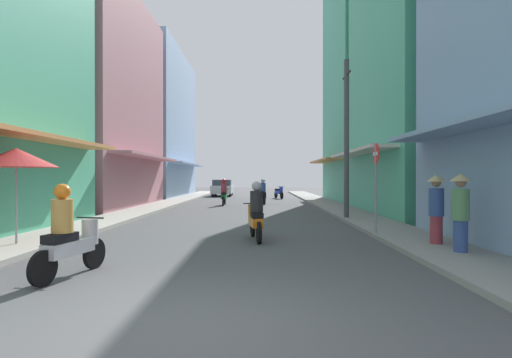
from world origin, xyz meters
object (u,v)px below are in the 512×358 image
at_px(pedestrian_crossing, 461,210).
at_px(parked_car, 222,188).
at_px(pedestrian_far, 436,207).
at_px(motorbike_blue, 279,192).
at_px(motorbike_green, 224,193).
at_px(utility_pole, 347,138).
at_px(motorbike_orange, 256,214).
at_px(vendor_umbrella, 16,158).
at_px(motorbike_black, 262,193).
at_px(motorbike_silver, 70,235).
at_px(street_sign_no_entry, 376,176).

bearing_deg(pedestrian_crossing, parked_car, 105.70).
bearing_deg(pedestrian_far, motorbike_blue, 97.02).
bearing_deg(parked_car, pedestrian_crossing, -74.30).
height_order(motorbike_green, motorbike_blue, motorbike_green).
relative_size(pedestrian_far, utility_pole, 0.28).
bearing_deg(motorbike_orange, pedestrian_crossing, -27.54).
bearing_deg(motorbike_orange, motorbike_green, 98.83).
bearing_deg(motorbike_blue, pedestrian_far, -82.98).
height_order(vendor_umbrella, utility_pole, utility_pole).
bearing_deg(vendor_umbrella, parked_car, 84.68).
bearing_deg(motorbike_black, motorbike_silver, -100.59).
bearing_deg(parked_car, vendor_umbrella, -95.32).
bearing_deg(street_sign_no_entry, motorbike_green, 113.55).
bearing_deg(pedestrian_crossing, pedestrian_far, 92.74).
xyz_separation_m(motorbike_green, vendor_umbrella, (-3.59, -14.43, 1.44)).
relative_size(parked_car, vendor_umbrella, 1.74).
relative_size(motorbike_black, motorbike_silver, 1.01).
height_order(parked_car, street_sign_no_entry, street_sign_no_entry).
relative_size(motorbike_black, vendor_umbrella, 0.76).
xyz_separation_m(motorbike_black, parked_car, (-3.49, 10.53, 0.04)).
bearing_deg(street_sign_no_entry, pedestrian_crossing, -72.41).
distance_m(motorbike_green, vendor_umbrella, 14.94).
bearing_deg(motorbike_silver, parked_car, 90.26).
relative_size(motorbike_black, street_sign_no_entry, 0.68).
bearing_deg(pedestrian_far, motorbike_green, 113.73).
bearing_deg(utility_pole, pedestrian_far, -82.82).
height_order(motorbike_silver, utility_pole, utility_pole).
bearing_deg(motorbike_silver, street_sign_no_entry, 35.33).
relative_size(pedestrian_crossing, utility_pole, 0.28).
bearing_deg(motorbike_green, pedestrian_crossing, -67.54).
xyz_separation_m(motorbike_green, motorbike_blue, (3.65, 7.27, -0.20)).
relative_size(motorbike_green, pedestrian_crossing, 1.03).
distance_m(motorbike_blue, parked_car, 6.39).
xyz_separation_m(vendor_umbrella, street_sign_no_entry, (9.03, 1.97, -0.43)).
xyz_separation_m(motorbike_black, vendor_umbrella, (-5.90, -15.36, 1.44)).
height_order(pedestrian_far, street_sign_no_entry, street_sign_no_entry).
distance_m(motorbike_silver, pedestrian_far, 7.85).
xyz_separation_m(motorbike_green, pedestrian_far, (6.31, -14.34, 0.28)).
bearing_deg(pedestrian_crossing, motorbike_green, 112.46).
xyz_separation_m(motorbike_silver, parked_car, (-0.13, 28.52, 0.04)).
xyz_separation_m(motorbike_silver, pedestrian_crossing, (7.41, 1.69, 0.29)).
bearing_deg(pedestrian_crossing, motorbike_blue, 96.83).
bearing_deg(motorbike_black, motorbike_blue, 78.10).
bearing_deg(parked_car, pedestrian_far, -73.81).
xyz_separation_m(motorbike_black, pedestrian_far, (4.00, -15.27, 0.28)).
bearing_deg(vendor_umbrella, pedestrian_crossing, -5.40).
xyz_separation_m(motorbike_green, utility_pole, (5.53, -8.22, 2.51)).
distance_m(motorbike_green, motorbike_orange, 13.28).
height_order(motorbike_black, motorbike_blue, motorbike_black).
xyz_separation_m(pedestrian_far, pedestrian_crossing, (0.05, -1.03, 0.01)).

